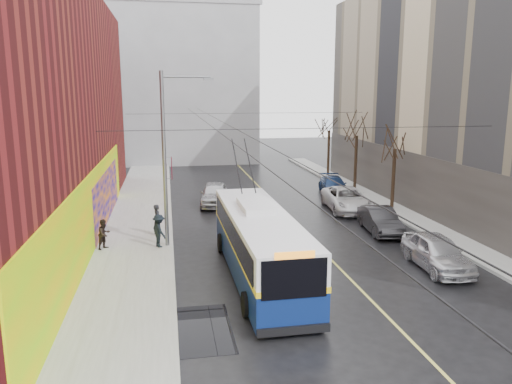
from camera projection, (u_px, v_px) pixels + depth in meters
The scene contains 21 objects.
ground at pixel (351, 324), 17.45m from camera, with size 140.00×140.00×0.00m, color black.
sidewalk_left at pixel (136, 237), 27.64m from camera, with size 4.00×60.00×0.15m, color gray.
sidewalk_right at pixel (420, 223), 30.57m from camera, with size 2.00×60.00×0.15m, color gray.
lane_line at pixel (294, 222), 31.22m from camera, with size 0.12×50.00×0.01m, color #BFB74C.
building_far at pixel (166, 83), 58.04m from camera, with size 20.50×12.10×18.00m.
streetlight_pole at pixel (167, 155), 25.08m from camera, with size 2.65×0.60×9.00m.
catenary_wires at pixel (227, 121), 30.03m from camera, with size 18.00×60.00×0.22m.
tree_near at pixel (396, 137), 33.46m from camera, with size 3.20×3.20×6.40m.
tree_mid at pixel (357, 126), 40.16m from camera, with size 3.20×3.20×6.68m.
tree_far at pixel (329, 122), 46.93m from camera, with size 3.20×3.20×6.57m.
puddle at pixel (190, 330), 17.04m from camera, with size 2.82×3.79×0.01m, color black.
pigeons_flying at pixel (220, 107), 25.09m from camera, with size 3.22×3.50×2.77m.
trolleybus at pixel (260, 243), 21.61m from camera, with size 2.86×11.77×5.55m.
parked_car_a at pixel (437, 252), 22.80m from camera, with size 1.87×4.65×1.58m, color silver.
parked_car_b at pixel (380, 220), 28.70m from camera, with size 1.53×4.38×1.44m, color #262528.
parked_car_c at pixel (347, 199), 34.00m from camera, with size 2.60×5.63×1.57m, color silver.
parked_car_d at pixel (333, 185), 39.63m from camera, with size 1.89×4.65×1.35m, color navy.
following_car at pixel (215, 194), 35.64m from camera, with size 1.92×4.78×1.63m, color #B4B5B9.
pedestrian_a at pixel (158, 220), 27.63m from camera, with size 0.63×0.42×1.73m, color black.
pedestrian_b at pixel (104, 234), 25.22m from camera, with size 0.75×0.58×1.53m, color black.
pedestrian_c at pixel (159, 231), 25.52m from camera, with size 1.10×0.63×1.71m, color black.
Camera 1 is at (-6.14, -15.35, 8.00)m, focal length 35.00 mm.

